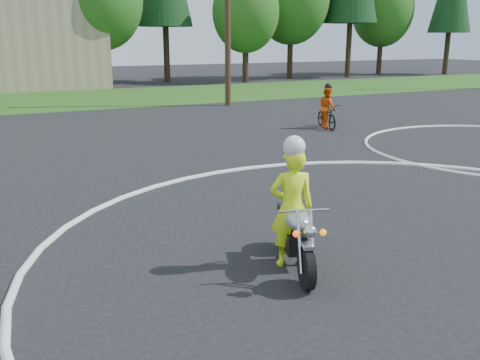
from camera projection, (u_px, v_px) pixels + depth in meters
name	position (u px, v px, depth m)	size (l,w,h in m)	color
grass_strip	(98.00, 98.00, 29.01)	(120.00, 10.00, 0.02)	#1E4714
course_markings	(459.00, 208.00, 10.31)	(19.05, 19.05, 0.12)	silver
primary_motorcycle	(296.00, 235.00, 7.52)	(0.92, 1.89, 1.03)	black
rider_primary_grp	(292.00, 204.00, 7.54)	(0.73, 0.59, 1.91)	#DCFD1A
rider_second_grp	(327.00, 112.00, 19.35)	(0.97, 1.78, 1.62)	black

